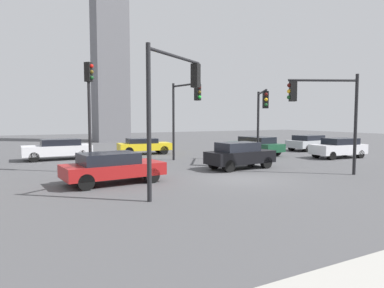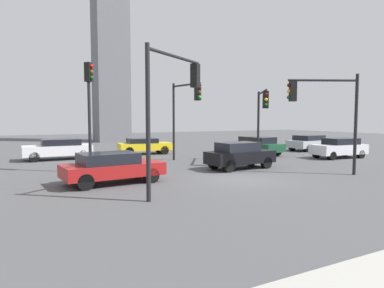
% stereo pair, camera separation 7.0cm
% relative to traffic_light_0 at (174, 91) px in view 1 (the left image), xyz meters
% --- Properties ---
extents(ground_plane, '(102.37, 102.37, 0.00)m').
position_rel_traffic_light_0_xyz_m(ground_plane, '(4.14, 1.24, -3.92)').
color(ground_plane, '#4C4C4F').
extents(traffic_light_0, '(3.21, 2.21, 5.42)m').
position_rel_traffic_light_0_xyz_m(traffic_light_0, '(0.00, 0.00, 0.00)').
color(traffic_light_0, black).
rests_on(traffic_light_0, ground_plane).
extents(traffic_light_1, '(0.46, 0.47, 5.79)m').
position_rel_traffic_light_0_xyz_m(traffic_light_1, '(-1.88, 6.49, 0.07)').
color(traffic_light_1, black).
rests_on(traffic_light_1, ground_plane).
extents(traffic_light_2, '(3.31, 1.70, 5.11)m').
position_rel_traffic_light_0_xyz_m(traffic_light_2, '(8.42, 0.19, -0.32)').
color(traffic_light_2, black).
rests_on(traffic_light_2, ground_plane).
extents(traffic_light_3, '(0.72, 2.96, 5.25)m').
position_rel_traffic_light_0_xyz_m(traffic_light_3, '(4.55, 8.10, -0.19)').
color(traffic_light_3, black).
rests_on(traffic_light_3, ground_plane).
extents(traffic_light_4, '(2.06, 3.17, 4.68)m').
position_rel_traffic_light_0_xyz_m(traffic_light_4, '(8.46, 5.10, -0.52)').
color(traffic_light_4, black).
rests_on(traffic_light_4, ground_plane).
extents(car_1, '(4.50, 2.32, 1.37)m').
position_rel_traffic_light_0_xyz_m(car_1, '(18.02, 10.05, -3.20)').
color(car_1, '#ADB2B7').
rests_on(car_1, ground_plane).
extents(car_2, '(4.13, 1.90, 1.52)m').
position_rel_traffic_light_0_xyz_m(car_2, '(5.92, 3.89, -3.12)').
color(car_2, black).
rests_on(car_2, ground_plane).
extents(car_3, '(4.51, 1.93, 1.43)m').
position_rel_traffic_light_0_xyz_m(car_3, '(-2.70, 13.39, -3.15)').
color(car_3, silver).
rests_on(car_3, ground_plane).
extents(car_4, '(4.13, 2.11, 1.44)m').
position_rel_traffic_light_0_xyz_m(car_4, '(15.43, 4.88, -3.17)').
color(car_4, silver).
rests_on(car_4, ground_plane).
extents(car_5, '(2.39, 4.82, 1.42)m').
position_rel_traffic_light_0_xyz_m(car_5, '(11.55, 9.56, -3.17)').
color(car_5, '#19472D').
rests_on(car_5, ground_plane).
extents(car_6, '(4.48, 2.33, 1.37)m').
position_rel_traffic_light_0_xyz_m(car_6, '(-1.68, 2.94, -3.19)').
color(car_6, maroon).
rests_on(car_6, ground_plane).
extents(car_7, '(4.28, 2.16, 1.28)m').
position_rel_traffic_light_0_xyz_m(car_7, '(3.81, 13.95, -3.22)').
color(car_7, yellow).
rests_on(car_7, ground_plane).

